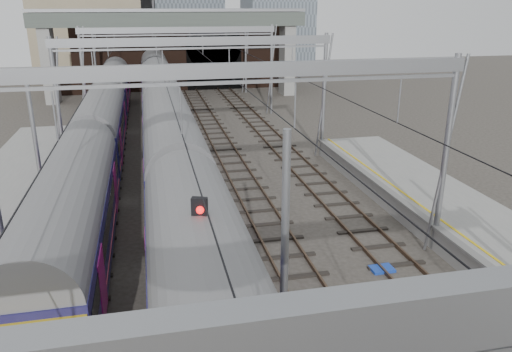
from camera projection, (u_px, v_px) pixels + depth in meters
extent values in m
cube|color=#4C3828|center=(79.00, 213.00, 24.26)|extent=(0.08, 80.00, 0.16)
cube|color=#4C3828|center=(109.00, 210.00, 24.56)|extent=(0.08, 80.00, 0.16)
cube|color=black|center=(94.00, 213.00, 24.44)|extent=(2.40, 80.00, 0.14)
cube|color=#4C3828|center=(162.00, 206.00, 25.08)|extent=(0.08, 80.00, 0.16)
cube|color=#4C3828|center=(191.00, 203.00, 25.37)|extent=(0.08, 80.00, 0.16)
cube|color=black|center=(176.00, 206.00, 25.25)|extent=(2.40, 80.00, 0.14)
cube|color=#4C3828|center=(240.00, 199.00, 25.89)|extent=(0.08, 80.00, 0.16)
cube|color=#4C3828|center=(267.00, 197.00, 26.18)|extent=(0.08, 80.00, 0.16)
cube|color=black|center=(254.00, 200.00, 26.06)|extent=(2.40, 80.00, 0.14)
cube|color=#4C3828|center=(313.00, 194.00, 26.71)|extent=(0.08, 80.00, 0.16)
cube|color=#4C3828|center=(339.00, 191.00, 27.00)|extent=(0.08, 80.00, 0.16)
cube|color=black|center=(326.00, 194.00, 26.88)|extent=(2.40, 80.00, 0.14)
cylinder|color=gray|center=(445.00, 157.00, 19.56)|extent=(0.24, 0.24, 8.00)
cube|color=gray|center=(239.00, 70.00, 16.72)|extent=(16.80, 0.28, 0.50)
cylinder|color=gray|center=(58.00, 107.00, 29.15)|extent=(0.24, 0.24, 8.00)
cylinder|color=gray|center=(324.00, 96.00, 32.48)|extent=(0.24, 0.24, 8.00)
cube|color=gray|center=(196.00, 41.00, 29.64)|extent=(16.80, 0.28, 0.50)
cylinder|color=gray|center=(83.00, 75.00, 42.07)|extent=(0.24, 0.24, 8.00)
cylinder|color=gray|center=(271.00, 70.00, 45.41)|extent=(0.24, 0.24, 8.00)
cube|color=gray|center=(179.00, 30.00, 42.56)|extent=(16.80, 0.28, 0.50)
cylinder|color=gray|center=(95.00, 60.00, 53.15)|extent=(0.24, 0.24, 8.00)
cylinder|color=gray|center=(246.00, 57.00, 56.48)|extent=(0.24, 0.24, 8.00)
cube|color=gray|center=(171.00, 25.00, 53.64)|extent=(16.80, 0.28, 0.50)
cube|color=black|center=(81.00, 102.00, 22.64)|extent=(0.03, 80.00, 0.03)
cube|color=black|center=(170.00, 98.00, 23.46)|extent=(0.03, 80.00, 0.03)
cube|color=black|center=(253.00, 95.00, 24.27)|extent=(0.03, 80.00, 0.03)
cube|color=black|center=(331.00, 92.00, 25.08)|extent=(0.03, 80.00, 0.03)
cube|color=black|center=(187.00, 51.00, 58.75)|extent=(26.00, 2.00, 9.00)
cube|color=black|center=(214.00, 67.00, 59.04)|extent=(6.50, 0.10, 5.20)
cylinder|color=black|center=(214.00, 45.00, 58.19)|extent=(6.50, 0.10, 6.50)
cube|color=black|center=(83.00, 81.00, 56.37)|extent=(6.00, 1.50, 3.00)
cube|color=gray|center=(49.00, 63.00, 50.39)|extent=(1.20, 2.50, 8.20)
cube|color=gray|center=(287.00, 57.00, 55.48)|extent=(1.20, 2.50, 8.20)
cube|color=#4D564E|center=(172.00, 19.00, 51.60)|extent=(28.00, 3.00, 1.40)
cube|color=gray|center=(171.00, 10.00, 51.30)|extent=(28.00, 3.00, 0.30)
cube|color=gray|center=(147.00, 8.00, 82.31)|extent=(18.00, 14.00, 18.00)
cube|color=black|center=(166.00, 147.00, 34.52)|extent=(2.22, 65.69, 0.70)
cube|color=#171447|center=(165.00, 120.00, 33.90)|extent=(2.82, 65.69, 2.52)
cylinder|color=slate|center=(164.00, 101.00, 33.48)|extent=(2.77, 65.19, 2.77)
cube|color=black|center=(164.00, 114.00, 33.76)|extent=(2.84, 64.49, 0.76)
cube|color=#C73E55|center=(165.00, 130.00, 34.13)|extent=(2.84, 64.69, 0.12)
cube|color=black|center=(105.00, 156.00, 32.41)|extent=(2.02, 44.93, 0.70)
cube|color=#171447|center=(102.00, 129.00, 31.82)|extent=(2.57, 44.93, 2.30)
cylinder|color=slate|center=(100.00, 111.00, 31.45)|extent=(2.52, 44.43, 2.52)
cube|color=black|center=(102.00, 123.00, 31.70)|extent=(2.59, 43.73, 0.69)
cube|color=#C73E55|center=(103.00, 139.00, 32.03)|extent=(2.59, 43.93, 0.11)
cylinder|color=black|center=(202.00, 294.00, 12.94)|extent=(0.17, 0.17, 5.17)
cube|color=black|center=(200.00, 216.00, 12.04)|extent=(0.42, 0.30, 0.97)
sphere|color=red|center=(200.00, 210.00, 11.86)|extent=(0.19, 0.19, 0.19)
cube|color=#173CB1|center=(190.00, 265.00, 19.46)|extent=(0.85, 0.66, 0.09)
cube|color=#173CB1|center=(382.00, 269.00, 19.18)|extent=(0.90, 0.64, 0.10)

